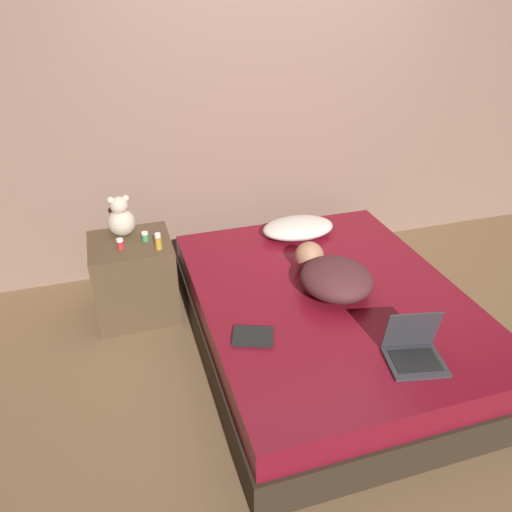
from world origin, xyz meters
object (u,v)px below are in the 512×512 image
object	(u,v)px
person_lying	(332,275)
teddy_bear	(121,218)
pillow	(298,228)
laptop	(414,350)
bottle_green	(145,236)
book	(253,336)
bottle_red	(120,244)
bottle_amber	(158,241)

from	to	relation	value
person_lying	teddy_bear	size ratio (longest dim) A/B	2.35
pillow	teddy_bear	size ratio (longest dim) A/B	1.89
laptop	bottle_green	distance (m)	1.81
laptop	teddy_bear	xyz separation A→B (m)	(-1.30, 1.50, 0.22)
teddy_bear	bottle_green	bearing A→B (deg)	-43.80
person_lying	bottle_green	size ratio (longest dim) A/B	10.82
person_lying	book	xyz separation A→B (m)	(-0.60, -0.31, -0.08)
pillow	bottle_red	xyz separation A→B (m)	(-1.26, -0.11, 0.13)
teddy_bear	bottle_green	distance (m)	0.21
pillow	bottle_amber	xyz separation A→B (m)	(-1.03, -0.18, 0.15)
teddy_bear	bottle_green	world-z (taller)	teddy_bear
person_lying	bottle_amber	size ratio (longest dim) A/B	6.05
person_lying	bottle_amber	world-z (taller)	bottle_amber
bottle_amber	laptop	bearing A→B (deg)	-48.40
laptop	bottle_amber	world-z (taller)	bottle_amber
bottle_amber	book	xyz separation A→B (m)	(0.37, -0.85, -0.20)
person_lying	pillow	bearing A→B (deg)	76.31
teddy_bear	bottle_amber	distance (m)	0.34
person_lying	bottle_green	bearing A→B (deg)	138.08
pillow	book	world-z (taller)	pillow
person_lying	bottle_green	distance (m)	1.24
teddy_bear	pillow	bearing A→B (deg)	-3.80
pillow	person_lying	distance (m)	0.72
bottle_amber	book	distance (m)	0.95
bottle_red	book	world-z (taller)	bottle_red
bottle_green	bottle_amber	size ratio (longest dim) A/B	0.56
person_lying	bottle_red	size ratio (longest dim) A/B	9.56
bottle_green	book	bearing A→B (deg)	-65.79
laptop	bottle_red	world-z (taller)	laptop
laptop	book	world-z (taller)	laptop
book	teddy_bear	bearing A→B (deg)	117.37
teddy_bear	bottle_red	bearing A→B (deg)	-98.66
person_lying	bottle_green	world-z (taller)	bottle_green
person_lying	book	world-z (taller)	person_lying
pillow	bottle_amber	world-z (taller)	bottle_amber
pillow	laptop	bearing A→B (deg)	-87.29
pillow	teddy_bear	bearing A→B (deg)	176.20
bottle_amber	pillow	bearing A→B (deg)	10.13
person_lying	bottle_red	world-z (taller)	bottle_red
teddy_bear	bottle_amber	world-z (taller)	teddy_bear
teddy_bear	bottle_amber	bearing A→B (deg)	-52.57
pillow	laptop	size ratio (longest dim) A/B	1.65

